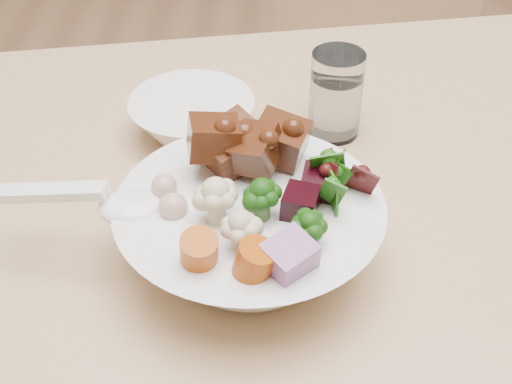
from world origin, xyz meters
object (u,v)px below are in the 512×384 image
(water_glass, at_px, (336,98))
(food_bowl, at_px, (252,228))
(dining_table, at_px, (444,281))
(chair_far, at_px, (372,76))
(side_bowl, at_px, (192,119))

(water_glass, bearing_deg, food_bowl, -113.01)
(dining_table, distance_m, food_bowl, 0.25)
(water_glass, bearing_deg, chair_far, 76.47)
(dining_table, height_order, water_glass, water_glass)
(dining_table, distance_m, chair_far, 0.75)
(food_bowl, relative_size, side_bowl, 1.69)
(food_bowl, bearing_deg, water_glass, 66.99)
(chair_far, xyz_separation_m, side_bowl, (-0.30, -0.57, 0.27))
(food_bowl, relative_size, water_glass, 2.37)
(dining_table, distance_m, water_glass, 0.24)
(water_glass, relative_size, side_bowl, 0.71)
(side_bowl, bearing_deg, water_glass, 3.83)
(chair_far, height_order, water_glass, chair_far)
(food_bowl, height_order, side_bowl, food_bowl)
(chair_far, relative_size, side_bowl, 6.19)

